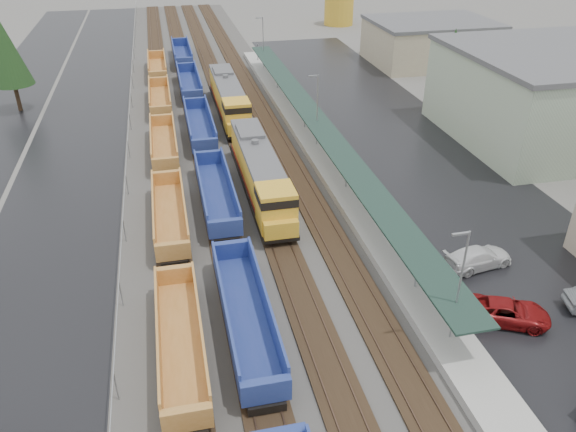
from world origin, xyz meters
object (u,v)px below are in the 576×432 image
locomotive_trail (229,99)px  well_string_blue (216,193)px  well_string_yellow (170,214)px  parked_car_east_b (507,312)px  locomotive_lead (261,174)px  parked_car_east_c (478,258)px  storage_tank (339,10)px

locomotive_trail → well_string_blue: locomotive_trail is taller
well_string_yellow → parked_car_east_b: 25.82m
locomotive_lead → parked_car_east_c: size_ratio=3.63×
locomotive_lead → parked_car_east_b: 23.14m
well_string_yellow → parked_car_east_c: bearing=-26.2°
locomotive_lead → well_string_blue: size_ratio=0.17×
well_string_yellow → locomotive_lead: bearing=23.0°
storage_tank → parked_car_east_c: storage_tank is taller
well_string_yellow → storage_tank: size_ratio=17.50×
well_string_yellow → parked_car_east_b: bearing=-39.2°
parked_car_east_c → parked_car_east_b: bearing=158.7°
well_string_blue → parked_car_east_c: size_ratio=21.55×
locomotive_lead → parked_car_east_c: bearing=-46.3°
locomotive_trail → well_string_yellow: size_ratio=0.18×
well_string_yellow → storage_tank: 82.60m
parked_car_east_c → locomotive_trail: bearing=11.7°
well_string_yellow → parked_car_east_c: well_string_yellow is taller
well_string_yellow → well_string_blue: 4.89m
locomotive_lead → locomotive_trail: size_ratio=1.00×
locomotive_lead → storage_tank: size_ratio=3.22×
parked_car_east_b → well_string_yellow: bearing=75.0°
locomotive_trail → well_string_yellow: bearing=-108.2°
locomotive_lead → well_string_yellow: (-8.00, -3.40, -1.16)m
parked_car_east_b → locomotive_trail: bearing=40.7°
well_string_yellow → parked_car_east_c: (21.27, -10.48, -0.38)m
locomotive_lead → locomotive_trail: (0.00, 21.00, 0.00)m
locomotive_trail → storage_tank: bearing=59.8°
locomotive_trail → storage_tank: (28.85, 49.50, 0.63)m
storage_tank → parked_car_east_c: 85.84m
locomotive_lead → parked_car_east_b: locomotive_lead is taller
well_string_blue → parked_car_east_b: 24.95m
locomotive_lead → well_string_yellow: locomotive_lead is taller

